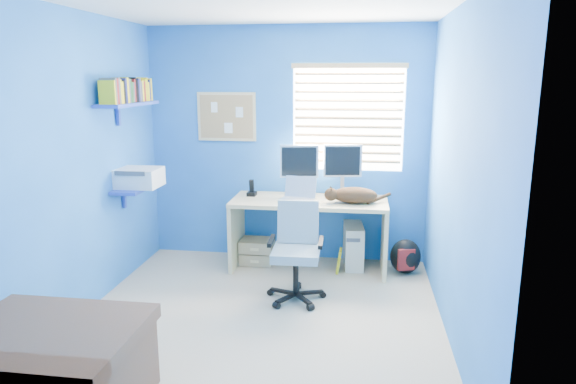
# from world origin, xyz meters

# --- Properties ---
(floor) EXTENTS (3.00, 3.20, 0.00)m
(floor) POSITION_xyz_m (0.00, 0.00, 0.00)
(floor) COLOR #B1A58F
(floor) RESTS_ON ground
(ceiling) EXTENTS (3.00, 3.20, 0.00)m
(ceiling) POSITION_xyz_m (0.00, 0.00, 2.50)
(ceiling) COLOR white
(ceiling) RESTS_ON wall_back
(wall_back) EXTENTS (3.00, 0.01, 2.50)m
(wall_back) POSITION_xyz_m (0.00, 1.60, 1.25)
(wall_back) COLOR #1D5DB1
(wall_back) RESTS_ON ground
(wall_front) EXTENTS (3.00, 0.01, 2.50)m
(wall_front) POSITION_xyz_m (0.00, -1.60, 1.25)
(wall_front) COLOR #1D5DB1
(wall_front) RESTS_ON ground
(wall_left) EXTENTS (0.01, 3.20, 2.50)m
(wall_left) POSITION_xyz_m (-1.50, 0.00, 1.25)
(wall_left) COLOR #1D5DB1
(wall_left) RESTS_ON ground
(wall_right) EXTENTS (0.01, 3.20, 2.50)m
(wall_right) POSITION_xyz_m (1.50, 0.00, 1.25)
(wall_right) COLOR #1D5DB1
(wall_right) RESTS_ON ground
(desk) EXTENTS (1.59, 0.65, 0.74)m
(desk) POSITION_xyz_m (0.29, 1.26, 0.37)
(desk) COLOR tan
(desk) RESTS_ON floor
(laptop) EXTENTS (0.37, 0.32, 0.22)m
(laptop) POSITION_xyz_m (0.17, 1.19, 0.85)
(laptop) COLOR silver
(laptop) RESTS_ON desk
(monitor_left) EXTENTS (0.41, 0.17, 0.54)m
(monitor_left) POSITION_xyz_m (0.16, 1.42, 1.01)
(monitor_left) COLOR silver
(monitor_left) RESTS_ON desk
(monitor_right) EXTENTS (0.41, 0.18, 0.54)m
(monitor_right) POSITION_xyz_m (0.61, 1.52, 1.01)
(monitor_right) COLOR silver
(monitor_right) RESTS_ON desk
(phone) EXTENTS (0.09, 0.11, 0.17)m
(phone) POSITION_xyz_m (-0.34, 1.35, 0.82)
(phone) COLOR black
(phone) RESTS_ON desk
(mug) EXTENTS (0.10, 0.09, 0.10)m
(mug) POSITION_xyz_m (0.86, 1.34, 0.79)
(mug) COLOR #1F5B26
(mug) RESTS_ON desk
(cd_spindle) EXTENTS (0.13, 0.13, 0.07)m
(cd_spindle) POSITION_xyz_m (0.86, 1.45, 0.78)
(cd_spindle) COLOR silver
(cd_spindle) RESTS_ON desk
(cat) EXTENTS (0.50, 0.34, 0.16)m
(cat) POSITION_xyz_m (0.74, 1.17, 0.82)
(cat) COLOR black
(cat) RESTS_ON desk
(tower_pc) EXTENTS (0.23, 0.46, 0.45)m
(tower_pc) POSITION_xyz_m (0.74, 1.38, 0.23)
(tower_pc) COLOR beige
(tower_pc) RESTS_ON floor
(drawer_boxes) EXTENTS (0.35, 0.28, 0.27)m
(drawer_boxes) POSITION_xyz_m (-0.28, 1.32, 0.14)
(drawer_boxes) COLOR tan
(drawer_boxes) RESTS_ON floor
(yellow_book) EXTENTS (0.03, 0.17, 0.24)m
(yellow_book) POSITION_xyz_m (0.60, 1.18, 0.12)
(yellow_book) COLOR yellow
(yellow_book) RESTS_ON floor
(backpack) EXTENTS (0.37, 0.32, 0.36)m
(backpack) POSITION_xyz_m (1.28, 1.24, 0.18)
(backpack) COLOR black
(backpack) RESTS_ON floor
(bed_corner) EXTENTS (1.14, 0.81, 0.55)m
(bed_corner) POSITION_xyz_m (-1.05, -1.35, 0.27)
(bed_corner) COLOR brown
(bed_corner) RESTS_ON floor
(office_chair) EXTENTS (0.52, 0.52, 0.87)m
(office_chair) POSITION_xyz_m (0.25, 0.49, 0.33)
(office_chair) COLOR black
(office_chair) RESTS_ON floor
(window_blinds) EXTENTS (1.15, 0.05, 1.10)m
(window_blinds) POSITION_xyz_m (0.65, 1.57, 1.55)
(window_blinds) COLOR white
(window_blinds) RESTS_ON ground
(corkboard) EXTENTS (0.64, 0.02, 0.52)m
(corkboard) POSITION_xyz_m (-0.65, 1.58, 1.55)
(corkboard) COLOR tan
(corkboard) RESTS_ON ground
(wall_shelves) EXTENTS (0.42, 0.90, 1.05)m
(wall_shelves) POSITION_xyz_m (-1.35, 0.75, 1.43)
(wall_shelves) COLOR #2641AA
(wall_shelves) RESTS_ON ground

